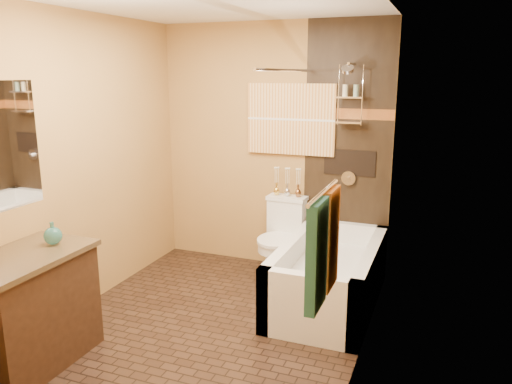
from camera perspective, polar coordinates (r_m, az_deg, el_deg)
The scene contains 21 objects.
floor at distance 4.20m, azimuth -5.29°, elevation -14.99°, with size 3.00×3.00×0.00m, color black.
wall_left at distance 4.44m, azimuth -19.67°, elevation 2.96°, with size 0.02×3.00×2.50m, color #AE7F43.
wall_right at distance 3.41m, azimuth 12.60°, elevation 0.46°, with size 0.02×3.00×2.50m, color #AE7F43.
wall_back at distance 5.14m, azimuth 1.90°, elevation 5.06°, with size 2.40×0.02×2.50m, color #AE7F43.
wall_front at distance 2.57m, azimuth -20.98°, elevation -4.38°, with size 2.40×0.02×2.50m, color #AE7F43.
alcove_tile_back at distance 4.92m, azimuth 10.41°, elevation 4.49°, with size 0.85×0.01×2.50m, color black.
alcove_tile_right at distance 4.14m, azimuth 14.05°, elevation 2.64°, with size 0.01×1.50×2.50m, color black.
mosaic_band_back at distance 4.87m, azimuth 10.58°, elevation 8.77°, with size 0.85×0.01×0.10m, color brown.
mosaic_band_right at distance 4.09m, azimuth 14.21°, elevation 7.74°, with size 0.01×1.50×0.10m, color brown.
alcove_niche at distance 4.93m, azimuth 10.64°, elevation 3.31°, with size 0.50×0.01×0.25m, color black.
shower_fixtures at distance 4.77m, azimuth 10.67°, elevation 9.22°, with size 0.24×0.33×1.16m.
curtain_rod at distance 4.24m, azimuth 3.76°, elevation 13.71°, with size 0.03×0.03×1.55m, color silver.
towel_bar at distance 2.37m, azimuth 7.69°, elevation -0.03°, with size 0.02×0.02×0.55m, color silver.
towel_teal at distance 2.33m, azimuth 6.95°, elevation -7.23°, with size 0.05×0.22×0.52m, color #1D5061.
towel_rust at distance 2.56m, azimuth 8.41°, elevation -5.29°, with size 0.05×0.22×0.52m, color brown.
sunset_painting at distance 5.01m, azimuth 4.01°, elevation 8.28°, with size 0.90×0.04×0.70m, color #CA7A2F.
bathtub at distance 4.50m, azimuth 8.34°, elevation -9.94°, with size 0.80×1.50×0.55m.
toilet at distance 5.01m, azimuth 2.90°, elevation -5.23°, with size 0.40×0.59×0.78m.
vanity at distance 3.86m, azimuth -24.61°, elevation -12.16°, with size 0.56×0.92×0.81m.
teal_bottle at distance 3.82m, azimuth -22.22°, elevation -4.40°, with size 0.13×0.13×0.20m, color #25706D, non-canonical shape.
bud_vases at distance 5.03m, azimuth 3.61°, elevation 1.24°, with size 0.29×0.06×0.28m.
Camera 1 is at (1.68, -3.29, 2.00)m, focal length 35.00 mm.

